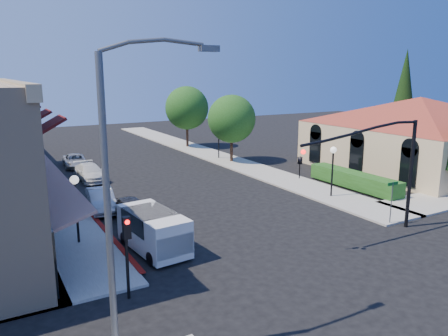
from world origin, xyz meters
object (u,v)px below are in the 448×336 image
parked_car_b (101,200)px  cobra_streetlight (119,190)px  lamppost_right_near (333,159)px  street_name_sign (392,196)px  lamppost_right_far (219,132)px  parked_car_c (90,172)px  street_tree_b (187,108)px  lamppost_left_far (37,150)px  parked_car_a (132,210)px  parked_car_d (75,161)px  secondary_signal (127,242)px  signal_mast_arm (385,159)px  conifer_far (404,93)px  lamppost_left_near (75,192)px  street_tree_a (232,119)px  white_van (154,229)px

parked_car_b → cobra_streetlight: bearing=-95.8°
lamppost_right_near → parked_car_b: (-14.57, 5.00, -2.05)m
street_name_sign → lamppost_right_far: size_ratio=0.70×
parked_car_c → street_tree_b: bearing=36.2°
lamppost_left_far → lamppost_right_far: (17.00, 2.00, 0.00)m
lamppost_left_far → parked_car_c: size_ratio=0.79×
parked_car_c → parked_car_a: bearing=-93.0°
parked_car_a → street_name_sign: bearing=-31.4°
parked_car_d → secondary_signal: bearing=-92.1°
lamppost_right_near → signal_mast_arm: bearing=-112.1°
conifer_far → lamppost_left_near: bearing=-164.7°
lamppost_left_far → parked_car_d: size_ratio=0.84×
parked_car_b → parked_car_d: size_ratio=0.98×
street_tree_b → secondary_signal: (-16.80, -30.59, -2.23)m
street_tree_a → parked_car_c: size_ratio=1.44×
white_van → parked_car_a: bearing=84.4°
signal_mast_arm → parked_car_c: bearing=118.2°
signal_mast_arm → lamppost_left_near: 15.82m
street_tree_b → lamppost_left_far: street_tree_b is taller
secondary_signal → lamppost_left_far: 20.60m
signal_mast_arm → parked_car_d: signal_mast_arm is taller
secondary_signal → parked_car_a: bearing=71.1°
secondary_signal → lamppost_right_near: bearing=21.8°
street_name_sign → parked_car_c: bearing=122.7°
lamppost_right_near → lamppost_right_far: bearing=90.0°
secondary_signal → parked_car_d: size_ratio=0.79×
lamppost_left_near → parked_car_d: (3.70, 19.21, -2.15)m
street_name_sign → lamppost_left_near: lamppost_left_near is taller
conifer_far → lamppost_left_near: 38.02m
white_van → street_tree_b: bearing=61.8°
lamppost_left_near → parked_car_a: lamppost_left_near is taller
street_tree_b → conifer_far: bearing=-36.1°
lamppost_right_near → street_tree_b: bearing=89.3°
conifer_far → parked_car_d: bearing=164.3°
lamppost_left_far → lamppost_left_near: bearing=-90.0°
cobra_streetlight → lamppost_left_far: bearing=88.5°
lamppost_right_far → conifer_far: bearing=-17.1°
parked_car_a → conifer_far: bearing=14.3°
lamppost_right_far → cobra_streetlight: bearing=-124.2°
secondary_signal → parked_car_c: secondary_signal is taller
conifer_far → lamppost_left_near: size_ratio=3.08×
lamppost_left_near → parked_car_c: lamppost_left_near is taller
lamppost_left_near → parked_car_d: bearing=79.1°
conifer_far → lamppost_right_near: size_ratio=3.08×
conifer_far → parked_car_d: 34.55m
white_van → cobra_streetlight: bearing=-116.5°
street_tree_a → street_tree_b: street_tree_b is taller
secondary_signal → white_van: (2.50, 3.91, -1.19)m
white_van → parked_car_a: size_ratio=1.16×
secondary_signal → lamppost_right_near: (16.50, 6.59, 0.42)m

